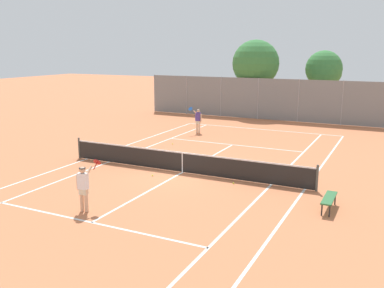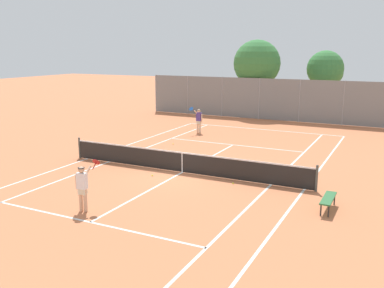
% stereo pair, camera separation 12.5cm
% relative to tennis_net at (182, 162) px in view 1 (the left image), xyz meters
% --- Properties ---
extents(ground_plane, '(120.00, 120.00, 0.00)m').
position_rel_tennis_net_xyz_m(ground_plane, '(0.00, 0.00, -0.51)').
color(ground_plane, '#C67047').
extents(court_line_markings, '(11.10, 23.90, 0.01)m').
position_rel_tennis_net_xyz_m(court_line_markings, '(0.00, 0.00, -0.51)').
color(court_line_markings, silver).
rests_on(court_line_markings, ground).
extents(tennis_net, '(12.00, 0.10, 1.07)m').
position_rel_tennis_net_xyz_m(tennis_net, '(0.00, 0.00, 0.00)').
color(tennis_net, '#474C47').
rests_on(tennis_net, ground).
extents(player_near_side, '(0.62, 0.77, 1.77)m').
position_rel_tennis_net_xyz_m(player_near_side, '(-0.83, -5.72, 0.42)').
color(player_near_side, '#D8A884').
rests_on(player_near_side, ground).
extents(player_far_left, '(0.74, 0.72, 1.77)m').
position_rel_tennis_net_xyz_m(player_far_left, '(-3.37, 8.77, 0.42)').
color(player_far_left, beige).
rests_on(player_far_left, ground).
extents(loose_tennis_ball_0, '(0.07, 0.07, 0.07)m').
position_rel_tennis_net_xyz_m(loose_tennis_ball_0, '(-3.80, 9.56, -0.48)').
color(loose_tennis_ball_0, '#D1DB33').
rests_on(loose_tennis_ball_0, ground).
extents(loose_tennis_ball_1, '(0.07, 0.07, 0.07)m').
position_rel_tennis_net_xyz_m(loose_tennis_ball_1, '(-3.21, 4.94, -0.48)').
color(loose_tennis_ball_1, '#D1DB33').
rests_on(loose_tennis_ball_1, ground).
extents(loose_tennis_ball_2, '(0.07, 0.07, 0.07)m').
position_rel_tennis_net_xyz_m(loose_tennis_ball_2, '(2.69, -0.58, -0.48)').
color(loose_tennis_ball_2, '#D1DB33').
rests_on(loose_tennis_ball_2, ground).
extents(loose_tennis_ball_3, '(0.07, 0.07, 0.07)m').
position_rel_tennis_net_xyz_m(loose_tennis_ball_3, '(-0.92, -1.10, -0.48)').
color(loose_tennis_ball_3, '#D1DB33').
rests_on(loose_tennis_ball_3, ground).
extents(courtside_bench, '(0.36, 1.50, 0.47)m').
position_rel_tennis_net_xyz_m(courtside_bench, '(6.70, -1.88, -0.10)').
color(courtside_bench, '#2D6638').
rests_on(courtside_bench, ground).
extents(back_fence, '(22.40, 0.08, 3.26)m').
position_rel_tennis_net_xyz_m(back_fence, '(0.00, 16.19, 1.12)').
color(back_fence, gray).
rests_on(back_fence, ground).
extents(tree_behind_left, '(3.88, 3.88, 6.26)m').
position_rel_tennis_net_xyz_m(tree_behind_left, '(-2.51, 18.06, 3.72)').
color(tree_behind_left, brown).
rests_on(tree_behind_left, ground).
extents(tree_behind_right, '(2.98, 2.98, 5.39)m').
position_rel_tennis_net_xyz_m(tree_behind_right, '(2.78, 20.15, 3.33)').
color(tree_behind_right, brown).
rests_on(tree_behind_right, ground).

